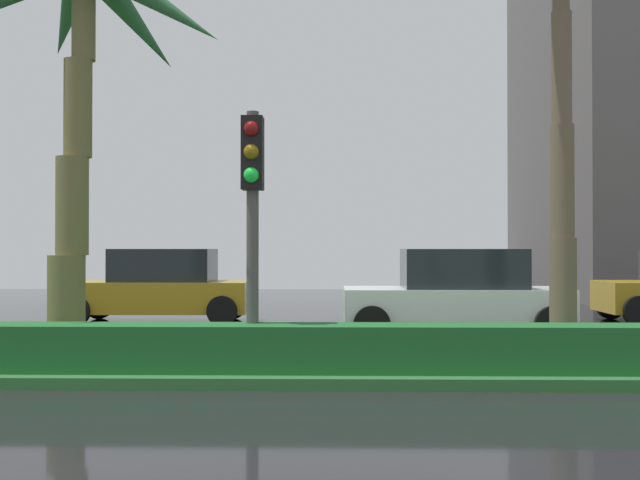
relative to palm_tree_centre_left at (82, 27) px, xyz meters
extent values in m
cube|color=black|center=(-0.60, 0.69, -5.14)|extent=(90.00, 42.00, 0.10)
cube|color=#2D6B33|center=(-0.60, -0.31, -5.01)|extent=(85.50, 4.00, 0.15)
cylinder|color=brown|center=(-0.17, -0.12, -4.20)|extent=(0.55, 0.55, 1.48)
cylinder|color=brown|center=(-0.11, -0.07, -2.72)|extent=(0.49, 0.49, 1.48)
cylinder|color=brown|center=(-0.04, -0.03, -1.24)|extent=(0.42, 0.42, 1.48)
cylinder|color=brown|center=(0.03, 0.02, 0.24)|extent=(0.35, 0.35, 1.48)
cone|color=#2C5E35|center=(0.50, 0.98, 0.45)|extent=(1.57, 2.42, 1.74)
cone|color=#2C5E35|center=(-0.53, 1.01, 0.58)|extent=(1.70, 2.45, 1.50)
cylinder|color=brown|center=(7.31, 0.22, -4.07)|extent=(0.41, 0.41, 1.74)
cylinder|color=brown|center=(7.31, 0.25, -2.33)|extent=(0.36, 0.36, 1.74)
cylinder|color=brown|center=(7.31, 0.27, -0.60)|extent=(0.31, 0.31, 1.74)
cylinder|color=#4C4C47|center=(2.77, -1.52, -3.25)|extent=(0.16, 0.16, 3.38)
cube|color=black|center=(2.77, -1.52, -2.11)|extent=(0.28, 0.32, 0.96)
sphere|color=maroon|center=(2.77, -1.69, -1.81)|extent=(0.20, 0.20, 0.20)
sphere|color=#7F600F|center=(2.77, -1.69, -2.11)|extent=(0.20, 0.20, 0.20)
sphere|color=#1EEA3F|center=(2.77, -1.69, -2.41)|extent=(0.20, 0.20, 0.20)
cube|color=#B28C1E|center=(-0.33, 6.58, -4.49)|extent=(4.30, 1.76, 0.72)
cube|color=#1E2328|center=(-0.18, 6.58, -3.75)|extent=(2.30, 1.58, 0.76)
cylinder|color=black|center=(-1.98, 5.68, -4.75)|extent=(0.68, 0.22, 0.68)
cylinder|color=black|center=(-1.98, 7.48, -4.75)|extent=(0.68, 0.22, 0.68)
cylinder|color=black|center=(1.32, 5.68, -4.75)|extent=(0.68, 0.22, 0.68)
cylinder|color=black|center=(1.32, 7.48, -4.75)|extent=(0.68, 0.22, 0.68)
cube|color=white|center=(6.17, 3.56, -4.49)|extent=(4.30, 1.76, 0.72)
cube|color=#1E2328|center=(6.32, 3.56, -3.75)|extent=(2.30, 1.58, 0.76)
cylinder|color=black|center=(4.52, 2.66, -4.75)|extent=(0.68, 0.22, 0.68)
cylinder|color=black|center=(4.52, 4.46, -4.75)|extent=(0.68, 0.22, 0.68)
cylinder|color=black|center=(7.82, 2.66, -4.75)|extent=(0.68, 0.22, 0.68)
cylinder|color=black|center=(7.82, 4.46, -4.75)|extent=(0.68, 0.22, 0.68)
cylinder|color=black|center=(10.59, 5.88, -4.75)|extent=(0.68, 0.22, 0.68)
cylinder|color=black|center=(10.59, 7.68, -4.75)|extent=(0.68, 0.22, 0.68)
camera|label=1|loc=(3.86, -11.84, -3.36)|focal=44.31mm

